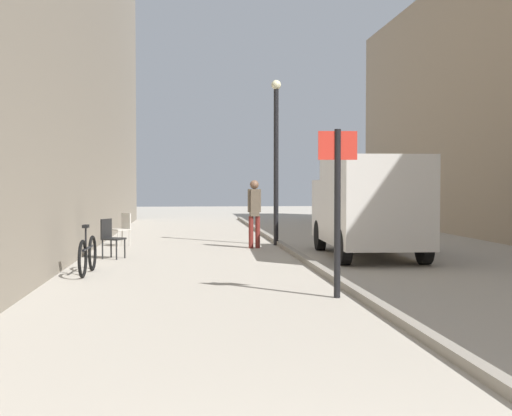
{
  "coord_description": "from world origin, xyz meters",
  "views": [
    {
      "loc": [
        -1.08,
        -1.87,
        1.74
      ],
      "look_at": [
        0.27,
        11.06,
        1.29
      ],
      "focal_mm": 46.62,
      "sensor_mm": 36.0,
      "label": 1
    }
  ],
  "objects_px": {
    "pedestrian_main_foreground": "(254,209)",
    "delivery_van": "(368,204)",
    "cafe_chair_by_doorway": "(123,227)",
    "lamp_post": "(276,151)",
    "bicycle_leaning": "(88,255)",
    "cafe_chair_near_window": "(110,236)",
    "street_sign_post": "(337,198)"
  },
  "relations": [
    {
      "from": "lamp_post",
      "to": "cafe_chair_near_window",
      "type": "xyz_separation_m",
      "value": [
        -4.37,
        -3.07,
        -2.18
      ]
    },
    {
      "from": "pedestrian_main_foreground",
      "to": "lamp_post",
      "type": "xyz_separation_m",
      "value": [
        0.72,
        0.84,
        1.64
      ]
    },
    {
      "from": "street_sign_post",
      "to": "cafe_chair_near_window",
      "type": "bearing_deg",
      "value": -51.23
    },
    {
      "from": "lamp_post",
      "to": "cafe_chair_by_doorway",
      "type": "xyz_separation_m",
      "value": [
        -4.39,
        0.23,
        -2.18
      ]
    },
    {
      "from": "lamp_post",
      "to": "bicycle_leaning",
      "type": "xyz_separation_m",
      "value": [
        -4.5,
        -5.85,
        -2.34
      ]
    },
    {
      "from": "lamp_post",
      "to": "bicycle_leaning",
      "type": "distance_m",
      "value": 7.74
    },
    {
      "from": "lamp_post",
      "to": "street_sign_post",
      "type": "bearing_deg",
      "value": -91.66
    },
    {
      "from": "street_sign_post",
      "to": "cafe_chair_by_doorway",
      "type": "bearing_deg",
      "value": -61.84
    },
    {
      "from": "cafe_chair_by_doorway",
      "to": "delivery_van",
      "type": "bearing_deg",
      "value": -158.66
    },
    {
      "from": "delivery_van",
      "to": "lamp_post",
      "type": "bearing_deg",
      "value": 120.37
    },
    {
      "from": "pedestrian_main_foreground",
      "to": "cafe_chair_by_doorway",
      "type": "relative_size",
      "value": 2.0
    },
    {
      "from": "pedestrian_main_foreground",
      "to": "street_sign_post",
      "type": "bearing_deg",
      "value": -93.21
    },
    {
      "from": "lamp_post",
      "to": "bicycle_leaning",
      "type": "bearing_deg",
      "value": -127.55
    },
    {
      "from": "pedestrian_main_foreground",
      "to": "delivery_van",
      "type": "height_order",
      "value": "delivery_van"
    },
    {
      "from": "pedestrian_main_foreground",
      "to": "bicycle_leaning",
      "type": "xyz_separation_m",
      "value": [
        -3.78,
        -5.01,
        -0.7
      ]
    },
    {
      "from": "pedestrian_main_foreground",
      "to": "lamp_post",
      "type": "distance_m",
      "value": 1.97
    },
    {
      "from": "delivery_van",
      "to": "cafe_chair_near_window",
      "type": "height_order",
      "value": "delivery_van"
    },
    {
      "from": "lamp_post",
      "to": "cafe_chair_by_doorway",
      "type": "bearing_deg",
      "value": 176.98
    },
    {
      "from": "street_sign_post",
      "to": "cafe_chair_by_doorway",
      "type": "relative_size",
      "value": 2.77
    },
    {
      "from": "street_sign_post",
      "to": "cafe_chair_near_window",
      "type": "relative_size",
      "value": 2.77
    },
    {
      "from": "pedestrian_main_foreground",
      "to": "delivery_van",
      "type": "bearing_deg",
      "value": -51.58
    },
    {
      "from": "lamp_post",
      "to": "pedestrian_main_foreground",
      "type": "bearing_deg",
      "value": -130.55
    },
    {
      "from": "bicycle_leaning",
      "to": "cafe_chair_near_window",
      "type": "distance_m",
      "value": 2.79
    },
    {
      "from": "delivery_van",
      "to": "cafe_chair_by_doorway",
      "type": "relative_size",
      "value": 5.21
    },
    {
      "from": "street_sign_post",
      "to": "bicycle_leaning",
      "type": "bearing_deg",
      "value": -32.58
    },
    {
      "from": "pedestrian_main_foreground",
      "to": "street_sign_post",
      "type": "xyz_separation_m",
      "value": [
        0.46,
        -8.16,
        0.46
      ]
    },
    {
      "from": "cafe_chair_by_doorway",
      "to": "cafe_chair_near_window",
      "type": "bearing_deg",
      "value": 141.83
    },
    {
      "from": "pedestrian_main_foreground",
      "to": "cafe_chair_near_window",
      "type": "xyz_separation_m",
      "value": [
        -3.66,
        -2.23,
        -0.54
      ]
    },
    {
      "from": "cafe_chair_near_window",
      "to": "pedestrian_main_foreground",
      "type": "bearing_deg",
      "value": 146.51
    },
    {
      "from": "delivery_van",
      "to": "bicycle_leaning",
      "type": "xyz_separation_m",
      "value": [
        -6.28,
        -2.49,
        -0.9
      ]
    },
    {
      "from": "delivery_van",
      "to": "cafe_chair_by_doorway",
      "type": "distance_m",
      "value": 7.18
    },
    {
      "from": "lamp_post",
      "to": "delivery_van",
      "type": "bearing_deg",
      "value": -61.95
    }
  ]
}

